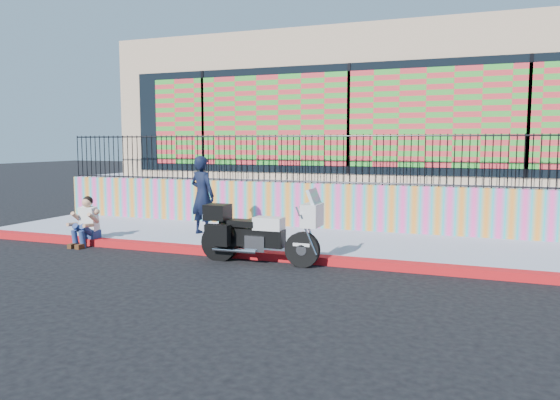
% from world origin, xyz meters
% --- Properties ---
extents(ground, '(90.00, 90.00, 0.00)m').
position_xyz_m(ground, '(0.00, 0.00, 0.00)').
color(ground, black).
rests_on(ground, ground).
extents(red_curb, '(16.00, 0.30, 0.15)m').
position_xyz_m(red_curb, '(0.00, 0.00, 0.07)').
color(red_curb, red).
rests_on(red_curb, ground).
extents(sidewalk, '(16.00, 3.00, 0.15)m').
position_xyz_m(sidewalk, '(0.00, 1.65, 0.07)').
color(sidewalk, '#99A0B8').
rests_on(sidewalk, ground).
extents(mural_wall, '(16.00, 0.20, 1.10)m').
position_xyz_m(mural_wall, '(0.00, 3.25, 0.70)').
color(mural_wall, '#FA419D').
rests_on(mural_wall, sidewalk).
extents(metal_fence, '(15.80, 0.04, 1.20)m').
position_xyz_m(metal_fence, '(0.00, 3.25, 1.85)').
color(metal_fence, black).
rests_on(metal_fence, mural_wall).
extents(elevated_platform, '(16.00, 10.00, 1.25)m').
position_xyz_m(elevated_platform, '(0.00, 8.35, 0.62)').
color(elevated_platform, '#99A0B8').
rests_on(elevated_platform, ground).
extents(storefront_building, '(14.00, 8.06, 4.00)m').
position_xyz_m(storefront_building, '(0.00, 8.13, 3.25)').
color(storefront_building, tan).
rests_on(storefront_building, elevated_platform).
extents(police_motorcycle, '(2.32, 0.77, 1.44)m').
position_xyz_m(police_motorcycle, '(-0.60, -0.38, 0.60)').
color(police_motorcycle, black).
rests_on(police_motorcycle, ground).
extents(police_officer, '(0.75, 0.59, 1.80)m').
position_xyz_m(police_officer, '(-2.73, 1.37, 1.05)').
color(police_officer, black).
rests_on(police_officer, sidewalk).
extents(seated_man, '(0.54, 0.71, 1.06)m').
position_xyz_m(seated_man, '(-4.79, -0.17, 0.45)').
color(seated_man, navy).
rests_on(seated_man, ground).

